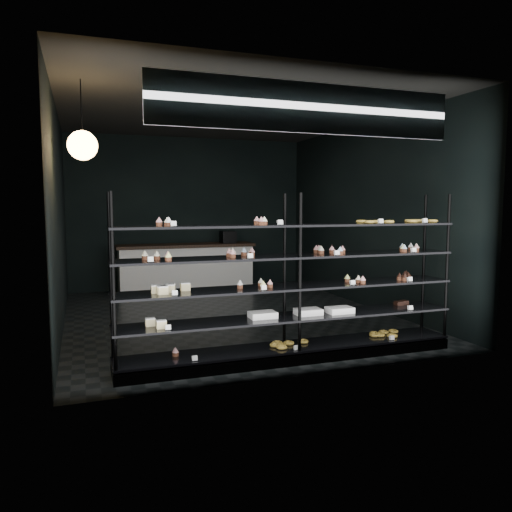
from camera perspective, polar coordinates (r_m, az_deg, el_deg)
name	(u,v)px	position (r m, az deg, el deg)	size (l,w,h in m)	color
room	(229,216)	(7.92, -3.16, 4.56)	(5.01, 6.01, 3.20)	black
display_shelf	(290,306)	(5.73, 3.96, -5.71)	(4.00, 0.50, 1.91)	black
signage	(309,108)	(5.27, 6.09, 16.46)	(3.30, 0.05, 0.50)	#0D0E41
pendant_lamp	(83,145)	(6.11, -19.21, 11.86)	(0.33, 0.33, 0.90)	black
service_counter	(187,267)	(10.39, -7.92, -1.26)	(2.81, 0.65, 1.23)	silver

